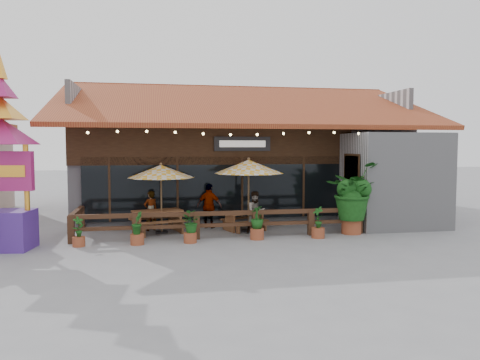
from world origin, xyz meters
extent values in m
plane|color=gray|center=(0.00, 0.00, 0.00)|extent=(100.00, 100.00, 0.00)
cube|color=#A1A1A5|center=(0.00, 7.00, 2.00)|extent=(14.00, 10.00, 4.00)
cube|color=#392312|center=(-1.50, 1.92, 3.20)|extent=(11.00, 0.16, 1.60)
cube|color=black|center=(-1.50, 1.90, 1.50)|extent=(10.00, 0.12, 2.40)
cube|color=#FFD072|center=(-1.50, 2.10, 1.50)|extent=(9.80, 0.05, 2.20)
cube|color=#A1A1A5|center=(5.25, 0.65, 1.80)|extent=(3.50, 2.70, 3.60)
cube|color=red|center=(3.44, 0.50, 2.00)|extent=(0.06, 1.20, 1.50)
cube|color=#392312|center=(3.43, 0.50, 2.00)|extent=(0.04, 1.34, 1.64)
cube|color=#974622|center=(0.00, 3.50, 4.90)|extent=(15.50, 7.05, 2.37)
cube|color=#974622|center=(0.00, 10.50, 4.90)|extent=(15.50, 7.05, 2.37)
cube|color=#974622|center=(0.00, 7.00, 6.02)|extent=(15.50, 0.30, 0.12)
cube|color=#A1A1A5|center=(-7.00, 7.00, 4.70)|extent=(0.20, 9.00, 1.80)
cube|color=#A1A1A5|center=(7.00, 7.00, 4.70)|extent=(0.20, 9.00, 1.80)
cube|color=black|center=(-0.50, 1.80, 3.20)|extent=(2.20, 0.10, 0.55)
cube|color=silver|center=(-0.50, 1.74, 3.20)|extent=(1.80, 0.02, 0.25)
cube|color=#392312|center=(-5.50, 1.86, 1.50)|extent=(0.08, 0.08, 2.40)
cube|color=#392312|center=(-3.00, 1.86, 1.50)|extent=(0.08, 0.08, 2.40)
cube|color=#392312|center=(-0.50, 1.86, 1.50)|extent=(0.08, 0.08, 2.40)
cube|color=#392312|center=(2.00, 1.86, 1.50)|extent=(0.08, 0.08, 2.40)
sphere|color=#FFE28C|center=(-6.00, 0.08, 3.55)|extent=(0.09, 0.09, 0.09)
sphere|color=#FFE28C|center=(-5.05, 0.08, 3.59)|extent=(0.09, 0.09, 0.09)
sphere|color=#FFE28C|center=(-4.10, 0.08, 3.60)|extent=(0.09, 0.09, 0.09)
sphere|color=#FFE28C|center=(-3.15, 0.08, 3.57)|extent=(0.09, 0.09, 0.09)
sphere|color=#FFE28C|center=(-2.20, 0.08, 3.53)|extent=(0.09, 0.09, 0.09)
sphere|color=#FFE28C|center=(-1.25, 0.08, 3.50)|extent=(0.09, 0.09, 0.09)
sphere|color=#FFE28C|center=(-0.30, 0.08, 3.51)|extent=(0.09, 0.09, 0.09)
sphere|color=#FFE28C|center=(0.65, 0.08, 3.55)|extent=(0.09, 0.09, 0.09)
sphere|color=#FFE28C|center=(1.60, 0.08, 3.59)|extent=(0.09, 0.09, 0.09)
sphere|color=#FFE28C|center=(2.55, 0.08, 3.60)|extent=(0.09, 0.09, 0.09)
sphere|color=#FFE28C|center=(3.50, 0.08, 3.57)|extent=(0.09, 0.09, 0.09)
cube|color=#462C19|center=(-6.50, -0.50, 0.45)|extent=(0.20, 0.20, 0.90)
cube|color=#462C19|center=(-4.50, -0.50, 0.45)|extent=(0.20, 0.20, 0.90)
cube|color=#462C19|center=(-2.50, -0.50, 0.45)|extent=(0.20, 0.20, 0.90)
cube|color=#462C19|center=(-0.50, -0.50, 0.45)|extent=(0.20, 0.20, 0.90)
cube|color=#462C19|center=(1.50, -0.50, 0.45)|extent=(0.20, 0.20, 0.90)
cube|color=#462C19|center=(3.30, -0.50, 0.45)|extent=(0.20, 0.20, 0.90)
cube|color=#462C19|center=(-1.60, -0.50, 0.85)|extent=(9.80, 0.16, 0.14)
cube|color=#462C19|center=(-1.60, -0.50, 0.45)|extent=(9.80, 0.12, 0.12)
cube|color=#462C19|center=(-6.50, 0.75, 0.85)|extent=(0.16, 2.50, 0.14)
cube|color=#462C19|center=(-6.50, 1.90, 0.45)|extent=(0.20, 0.20, 0.90)
cylinder|color=brown|center=(-3.63, 0.83, 1.18)|extent=(0.06, 0.06, 2.37)
cone|color=gold|center=(-3.63, 0.83, 2.22)|extent=(2.37, 2.37, 0.46)
sphere|color=brown|center=(-3.63, 0.83, 2.47)|extent=(0.10, 0.10, 0.10)
cylinder|color=black|center=(-3.63, 0.83, 0.03)|extent=(0.45, 0.45, 0.06)
cylinder|color=brown|center=(-0.51, 0.56, 1.27)|extent=(0.07, 0.07, 2.53)
cone|color=gold|center=(-0.51, 0.56, 2.37)|extent=(3.22, 3.22, 0.50)
sphere|color=brown|center=(-0.51, 0.56, 2.64)|extent=(0.11, 0.11, 0.11)
cylinder|color=black|center=(-0.51, 0.56, 0.03)|extent=(0.48, 0.48, 0.07)
cube|color=brown|center=(-3.77, 0.90, 0.79)|extent=(1.87, 1.29, 0.06)
cube|color=brown|center=(-4.48, 0.67, 0.39)|extent=(0.31, 0.74, 0.79)
cube|color=brown|center=(-3.06, 1.13, 0.39)|extent=(0.31, 0.74, 0.79)
cube|color=brown|center=(-3.59, 0.35, 0.47)|extent=(1.71, 0.81, 0.05)
cube|color=brown|center=(-3.95, 1.46, 0.47)|extent=(1.71, 0.81, 0.05)
cube|color=brown|center=(-0.60, 0.85, 0.65)|extent=(1.54, 1.11, 0.05)
cube|color=brown|center=(-1.18, 0.63, 0.32)|extent=(0.28, 0.60, 0.65)
cube|color=brown|center=(-0.03, 1.07, 0.32)|extent=(0.28, 0.60, 0.65)
cube|color=brown|center=(-0.43, 0.40, 0.38)|extent=(1.39, 0.73, 0.04)
cube|color=brown|center=(-0.78, 1.30, 0.38)|extent=(1.39, 0.73, 0.04)
cube|color=#492588|center=(-8.30, -1.04, 0.59)|extent=(1.73, 1.40, 1.18)
cube|color=#A31E65|center=(-8.30, -1.04, 2.36)|extent=(1.79, 0.50, 1.18)
cube|color=orange|center=(-8.30, -1.17, 2.36)|extent=(1.37, 0.23, 0.34)
cylinder|color=orange|center=(-7.61, -1.04, 2.17)|extent=(0.16, 0.16, 1.97)
pyramid|color=#A31E65|center=(-8.30, -1.04, 3.94)|extent=(2.68, 2.68, 0.79)
pyramid|color=orange|center=(-8.30, -1.04, 4.58)|extent=(1.90, 1.90, 0.69)
cylinder|color=brown|center=(2.99, -0.54, 0.25)|extent=(0.69, 0.69, 0.50)
imported|color=#175217|center=(2.99, -0.54, 1.53)|extent=(2.45, 2.43, 2.06)
sphere|color=#175217|center=(3.16, -0.65, 1.14)|extent=(0.69, 0.69, 0.69)
sphere|color=#175217|center=(2.85, -0.38, 1.37)|extent=(0.59, 0.59, 0.59)
imported|color=#392312|center=(-4.01, 1.43, 0.74)|extent=(0.64, 0.55, 1.47)
imported|color=#392312|center=(-0.32, 0.17, 0.75)|extent=(0.83, 0.70, 1.51)
imported|color=#392312|center=(-1.82, 1.53, 0.85)|extent=(1.07, 0.85, 1.70)
cylinder|color=brown|center=(-6.20, -1.00, 0.15)|extent=(0.38, 0.38, 0.31)
imported|color=#175217|center=(-6.20, -1.00, 0.62)|extent=(0.40, 0.37, 0.63)
cylinder|color=brown|center=(-4.43, -1.06, 0.17)|extent=(0.43, 0.43, 0.34)
imported|color=#175217|center=(-4.43, -1.06, 0.70)|extent=(0.39, 0.45, 0.71)
cylinder|color=brown|center=(-2.76, -1.08, 0.17)|extent=(0.42, 0.42, 0.33)
imported|color=#175217|center=(-2.76, -1.08, 0.68)|extent=(0.82, 0.80, 0.69)
cylinder|color=brown|center=(-0.52, -0.92, 0.18)|extent=(0.46, 0.46, 0.37)
imported|color=#175217|center=(-0.52, -0.92, 0.74)|extent=(0.60, 0.60, 0.76)
cylinder|color=brown|center=(1.56, -1.07, 0.18)|extent=(0.44, 0.44, 0.35)
imported|color=#175217|center=(1.56, -1.07, 0.71)|extent=(0.38, 0.45, 0.73)
camera|label=1|loc=(-3.92, -15.96, 3.06)|focal=35.00mm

